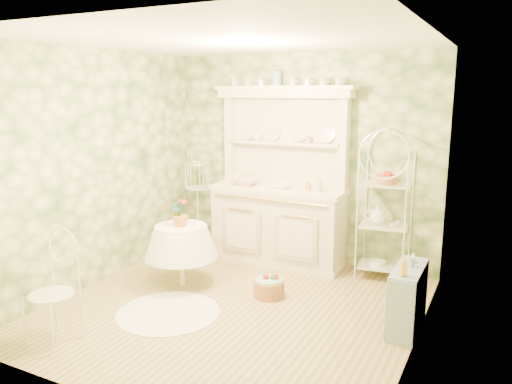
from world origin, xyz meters
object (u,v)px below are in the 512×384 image
at_px(cafe_chair, 51,289).
at_px(floor_basket, 269,286).
at_px(side_shelf, 407,299).
at_px(kitchen_dresser, 278,177).
at_px(birdcage_stand, 198,200).
at_px(round_table, 182,252).
at_px(bakers_rack, 385,209).

bearing_deg(cafe_chair, floor_basket, 53.86).
height_order(side_shelf, cafe_chair, cafe_chair).
bearing_deg(kitchen_dresser, birdcage_stand, -176.39).
height_order(kitchen_dresser, side_shelf, kitchen_dresser).
relative_size(side_shelf, round_table, 0.88).
bearing_deg(round_table, kitchen_dresser, 61.75).
relative_size(birdcage_stand, floor_basket, 4.19).
bearing_deg(floor_basket, kitchen_dresser, 109.86).
relative_size(round_table, cafe_chair, 0.80).
height_order(cafe_chair, birdcage_stand, birdcage_stand).
distance_m(kitchen_dresser, cafe_chair, 3.07).
xyz_separation_m(cafe_chair, birdcage_stand, (-0.29, 2.79, 0.24)).
bearing_deg(round_table, cafe_chair, -98.52).
xyz_separation_m(cafe_chair, floor_basket, (1.29, 1.79, -0.39)).
distance_m(cafe_chair, birdcage_stand, 2.81).
distance_m(kitchen_dresser, round_table, 1.58).
bearing_deg(kitchen_dresser, floor_basket, -70.14).
distance_m(round_table, floor_basket, 1.10).
bearing_deg(birdcage_stand, side_shelf, -19.63).
bearing_deg(side_shelf, birdcage_stand, 157.17).
distance_m(cafe_chair, floor_basket, 2.24).
height_order(bakers_rack, cafe_chair, bakers_rack).
height_order(birdcage_stand, floor_basket, birdcage_stand).
bearing_deg(round_table, floor_basket, 8.51).
relative_size(bakers_rack, birdcage_stand, 1.15).
xyz_separation_m(kitchen_dresser, bakers_rack, (1.36, 0.06, -0.29)).
distance_m(round_table, cafe_chair, 1.65).
bearing_deg(floor_basket, round_table, -171.49).
height_order(bakers_rack, side_shelf, bakers_rack).
height_order(kitchen_dresser, birdcage_stand, kitchen_dresser).
distance_m(kitchen_dresser, bakers_rack, 1.39).
bearing_deg(birdcage_stand, bakers_rack, 3.09).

